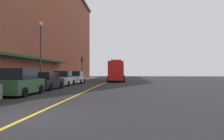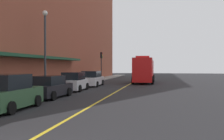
{
  "view_description": "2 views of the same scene",
  "coord_description": "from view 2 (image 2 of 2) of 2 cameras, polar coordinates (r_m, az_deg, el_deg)",
  "views": [
    {
      "loc": [
        3.51,
        -7.81,
        1.59
      ],
      "look_at": [
        1.25,
        24.39,
        1.9
      ],
      "focal_mm": 36.18,
      "sensor_mm": 36.0,
      "label": 1
    },
    {
      "loc": [
        3.93,
        -5.28,
        2.28
      ],
      "look_at": [
        -2.38,
        28.58,
        1.78
      ],
      "focal_mm": 42.38,
      "sensor_mm": 36.0,
      "label": 2
    }
  ],
  "objects": [
    {
      "name": "street_lamp_left",
      "position": [
        23.67,
        -14.24,
        5.95
      ],
      "size": [
        0.44,
        0.44,
        6.94
      ],
      "color": "#33383D",
      "rests_on": "sidewalk_left"
    },
    {
      "name": "fire_truck",
      "position": [
        36.52,
        6.92,
        -0.08
      ],
      "size": [
        2.81,
        9.47,
        3.56
      ],
      "rotation": [
        0.0,
        0.0,
        -1.56
      ],
      "color": "red",
      "rests_on": "ground"
    },
    {
      "name": "parked_car_1",
      "position": [
        14.78,
        -21.39,
        -4.73
      ],
      "size": [
        2.03,
        4.3,
        1.85
      ],
      "rotation": [
        0.0,
        0.0,
        1.57
      ],
      "color": "#2D5133",
      "rests_on": "ground"
    },
    {
      "name": "brick_building_left",
      "position": [
        34.16,
        -18.12,
        13.22
      ],
      "size": [
        10.47,
        64.0,
        19.24
      ],
      "color": "brown",
      "rests_on": "ground"
    },
    {
      "name": "parked_car_2",
      "position": [
        19.54,
        -13.45,
        -3.66
      ],
      "size": [
        2.25,
        4.49,
        1.6
      ],
      "rotation": [
        0.0,
        0.0,
        1.53
      ],
      "color": "black",
      "rests_on": "ground"
    },
    {
      "name": "traffic_light_near",
      "position": [
        41.36,
        -2.32,
        2.05
      ],
      "size": [
        0.38,
        0.36,
        4.3
      ],
      "color": "#232326",
      "rests_on": "sidewalk_left"
    },
    {
      "name": "sidewalk_left",
      "position": [
        32.01,
        -7.93,
        -3.12
      ],
      "size": [
        2.4,
        70.0,
        0.15
      ],
      "primitive_type": "cube",
      "color": "gray",
      "rests_on": "ground"
    },
    {
      "name": "parking_meter_0",
      "position": [
        18.83,
        -19.03,
        -2.92
      ],
      "size": [
        0.14,
        0.18,
        1.33
      ],
      "color": "#4C4C51",
      "rests_on": "sidewalk_left"
    },
    {
      "name": "ground_plane",
      "position": [
        30.62,
        3.17,
        -3.43
      ],
      "size": [
        112.0,
        112.0,
        0.0
      ],
      "primitive_type": "plane",
      "color": "#232326"
    },
    {
      "name": "parked_car_3",
      "position": [
        24.83,
        -8.2,
        -2.58
      ],
      "size": [
        2.12,
        4.35,
        1.72
      ],
      "rotation": [
        0.0,
        0.0,
        1.61
      ],
      "color": "silver",
      "rests_on": "ground"
    },
    {
      "name": "parked_car_4",
      "position": [
        30.31,
        -4.4,
        -1.94
      ],
      "size": [
        2.23,
        4.96,
        1.73
      ],
      "rotation": [
        0.0,
        0.0,
        1.6
      ],
      "color": "silver",
      "rests_on": "ground"
    },
    {
      "name": "lane_center_stripe",
      "position": [
        30.62,
        3.17,
        -3.43
      ],
      "size": [
        0.16,
        70.0,
        0.01
      ],
      "primitive_type": "cube",
      "color": "gold",
      "rests_on": "ground"
    }
  ]
}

